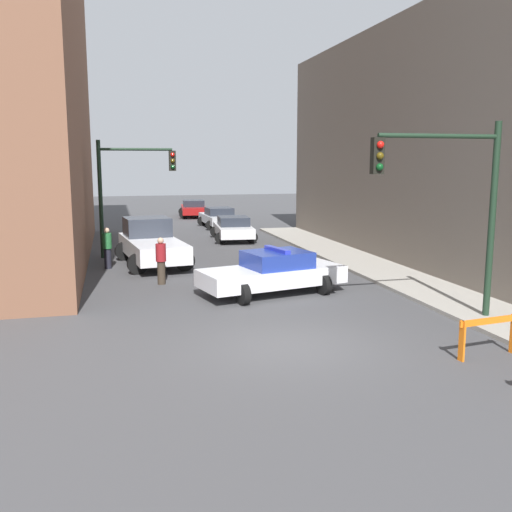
% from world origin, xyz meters
% --- Properties ---
extents(ground_plane, '(120.00, 120.00, 0.00)m').
position_xyz_m(ground_plane, '(0.00, 0.00, 0.00)').
color(ground_plane, '#424244').
extents(traffic_light_near, '(3.64, 0.35, 5.20)m').
position_xyz_m(traffic_light_near, '(4.73, 0.77, 3.53)').
color(traffic_light_near, black).
rests_on(traffic_light_near, sidewalk_right).
extents(traffic_light_far, '(3.44, 0.35, 5.20)m').
position_xyz_m(traffic_light_far, '(-3.30, 13.78, 3.40)').
color(traffic_light_far, black).
rests_on(traffic_light_far, ground_plane).
extents(police_car, '(5.00, 3.02, 1.52)m').
position_xyz_m(police_car, '(1.07, 5.13, 0.72)').
color(police_car, white).
rests_on(police_car, ground_plane).
extents(white_truck, '(3.08, 5.61, 1.90)m').
position_xyz_m(white_truck, '(-2.39, 11.60, 0.91)').
color(white_truck, silver).
rests_on(white_truck, ground_plane).
extents(parked_car_near, '(2.50, 4.43, 1.31)m').
position_xyz_m(parked_car_near, '(2.46, 17.96, 0.67)').
color(parked_car_near, silver).
rests_on(parked_car_near, ground_plane).
extents(parked_car_mid, '(2.41, 4.38, 1.31)m').
position_xyz_m(parked_car_mid, '(2.80, 24.08, 0.67)').
color(parked_car_mid, silver).
rests_on(parked_car_mid, ground_plane).
extents(parked_car_far, '(2.53, 4.45, 1.31)m').
position_xyz_m(parked_car_far, '(2.21, 31.57, 0.67)').
color(parked_car_far, maroon).
rests_on(parked_car_far, ground_plane).
extents(pedestrian_crossing, '(0.41, 0.41, 1.66)m').
position_xyz_m(pedestrian_crossing, '(-2.33, 7.54, 0.86)').
color(pedestrian_crossing, '#382D23').
rests_on(pedestrian_crossing, ground_plane).
extents(pedestrian_corner, '(0.38, 0.38, 1.66)m').
position_xyz_m(pedestrian_corner, '(-4.17, 11.06, 0.86)').
color(pedestrian_corner, black).
rests_on(pedestrian_corner, ground_plane).
extents(barrier_mid, '(1.59, 0.34, 0.90)m').
position_xyz_m(barrier_mid, '(4.01, -1.89, 0.62)').
color(barrier_mid, orange).
rests_on(barrier_mid, ground_plane).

